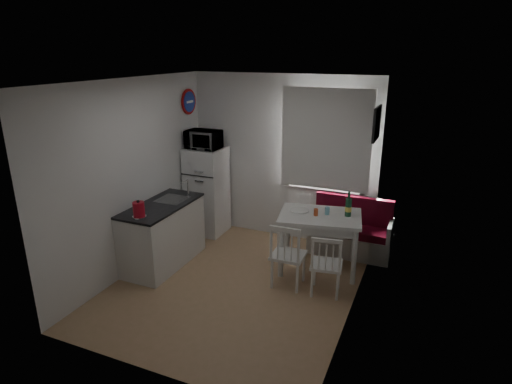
# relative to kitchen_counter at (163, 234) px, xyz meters

# --- Properties ---
(floor) EXTENTS (3.00, 3.50, 0.02)m
(floor) POSITION_rel_kitchen_counter_xyz_m (1.20, -0.16, -0.46)
(floor) COLOR tan
(floor) RESTS_ON ground
(ceiling) EXTENTS (3.00, 3.50, 0.02)m
(ceiling) POSITION_rel_kitchen_counter_xyz_m (1.20, -0.16, 2.14)
(ceiling) COLOR white
(ceiling) RESTS_ON wall_back
(wall_back) EXTENTS (3.00, 0.02, 2.60)m
(wall_back) POSITION_rel_kitchen_counter_xyz_m (1.20, 1.59, 0.84)
(wall_back) COLOR white
(wall_back) RESTS_ON floor
(wall_front) EXTENTS (3.00, 0.02, 2.60)m
(wall_front) POSITION_rel_kitchen_counter_xyz_m (1.20, -1.91, 0.84)
(wall_front) COLOR white
(wall_front) RESTS_ON floor
(wall_left) EXTENTS (0.02, 3.50, 2.60)m
(wall_left) POSITION_rel_kitchen_counter_xyz_m (-0.30, -0.16, 0.84)
(wall_left) COLOR white
(wall_left) RESTS_ON floor
(wall_right) EXTENTS (0.02, 3.50, 2.60)m
(wall_right) POSITION_rel_kitchen_counter_xyz_m (2.70, -0.16, 0.84)
(wall_right) COLOR white
(wall_right) RESTS_ON floor
(window) EXTENTS (1.22, 0.06, 1.47)m
(window) POSITION_rel_kitchen_counter_xyz_m (1.90, 1.56, 1.17)
(window) COLOR white
(window) RESTS_ON wall_back
(curtain) EXTENTS (1.35, 0.02, 1.50)m
(curtain) POSITION_rel_kitchen_counter_xyz_m (1.90, 1.49, 1.22)
(curtain) COLOR white
(curtain) RESTS_ON wall_back
(kitchen_counter) EXTENTS (0.62, 1.32, 1.16)m
(kitchen_counter) POSITION_rel_kitchen_counter_xyz_m (0.00, 0.00, 0.00)
(kitchen_counter) COLOR white
(kitchen_counter) RESTS_ON floor
(wall_sign) EXTENTS (0.03, 0.40, 0.40)m
(wall_sign) POSITION_rel_kitchen_counter_xyz_m (-0.27, 1.29, 1.69)
(wall_sign) COLOR #1B35A3
(wall_sign) RESTS_ON wall_left
(picture_frame) EXTENTS (0.04, 0.52, 0.42)m
(picture_frame) POSITION_rel_kitchen_counter_xyz_m (2.67, 0.94, 1.59)
(picture_frame) COLOR black
(picture_frame) RESTS_ON wall_right
(bench) EXTENTS (1.20, 0.46, 0.86)m
(bench) POSITION_rel_kitchen_counter_xyz_m (2.39, 1.35, -0.17)
(bench) COLOR white
(bench) RESTS_ON floor
(dining_table) EXTENTS (1.21, 0.95, 0.81)m
(dining_table) POSITION_rel_kitchen_counter_xyz_m (2.08, 0.69, 0.27)
(dining_table) COLOR white
(dining_table) RESTS_ON floor
(chair_left) EXTENTS (0.43, 0.41, 0.47)m
(chair_left) POSITION_rel_kitchen_counter_xyz_m (1.83, 0.03, 0.09)
(chair_left) COLOR white
(chair_left) RESTS_ON floor
(chair_right) EXTENTS (0.44, 0.42, 0.44)m
(chair_right) POSITION_rel_kitchen_counter_xyz_m (2.33, 0.04, 0.05)
(chair_right) COLOR white
(chair_right) RESTS_ON floor
(fridge) EXTENTS (0.58, 0.58, 1.44)m
(fridge) POSITION_rel_kitchen_counter_xyz_m (0.02, 1.24, 0.27)
(fridge) COLOR white
(fridge) RESTS_ON floor
(microwave) EXTENTS (0.53, 0.36, 0.29)m
(microwave) POSITION_rel_kitchen_counter_xyz_m (0.02, 1.19, 1.13)
(microwave) COLOR white
(microwave) RESTS_ON fridge
(kettle) EXTENTS (0.18, 0.18, 0.24)m
(kettle) POSITION_rel_kitchen_counter_xyz_m (0.05, -0.54, 0.56)
(kettle) COLOR #B30E1F
(kettle) RESTS_ON kitchen_counter
(wine_bottle) EXTENTS (0.09, 0.09, 0.35)m
(wine_bottle) POSITION_rel_kitchen_counter_xyz_m (2.43, 0.79, 0.53)
(wine_bottle) COLOR #164628
(wine_bottle) RESTS_ON dining_table
(drinking_glass_orange) EXTENTS (0.06, 0.06, 0.10)m
(drinking_glass_orange) POSITION_rel_kitchen_counter_xyz_m (2.03, 0.64, 0.41)
(drinking_glass_orange) COLOR #C64B21
(drinking_glass_orange) RESTS_ON dining_table
(drinking_glass_blue) EXTENTS (0.06, 0.06, 0.10)m
(drinking_glass_blue) POSITION_rel_kitchen_counter_xyz_m (2.16, 0.74, 0.41)
(drinking_glass_blue) COLOR #7CC0D2
(drinking_glass_blue) RESTS_ON dining_table
(plate) EXTENTS (0.26, 0.26, 0.02)m
(plate) POSITION_rel_kitchen_counter_xyz_m (1.78, 0.71, 0.37)
(plate) COLOR white
(plate) RESTS_ON dining_table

